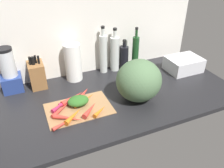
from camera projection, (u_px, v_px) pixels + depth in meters
ground_plane at (110, 96)px, 152.04cm from camera, size 170.00×80.00×3.00cm
wall_back at (90, 33)px, 165.55cm from camera, size 170.00×3.00×60.00cm
cutting_board at (79, 108)px, 137.81cm from camera, size 39.25×25.82×0.80cm
carrot_0 at (73, 116)px, 128.77cm from camera, size 13.14×11.98×3.23cm
carrot_1 at (83, 94)px, 147.70cm from camera, size 11.96×12.55×3.27cm
carrot_2 at (60, 105)px, 137.49cm from camera, size 12.84×10.57×2.74cm
carrot_3 at (72, 101)px, 141.21cm from camera, size 17.99×5.47×2.54cm
carrot_4 at (65, 123)px, 124.51cm from camera, size 15.56×8.22×2.23cm
carrot_5 at (100, 111)px, 132.78cm from camera, size 10.81×8.84×2.71cm
carrot_6 at (90, 109)px, 133.53cm from camera, size 12.75×12.69×3.32cm
carrot_7 at (69, 118)px, 127.28cm from camera, size 16.14×12.30×2.76cm
carrot_8 at (73, 98)px, 143.57cm from camera, size 16.92×10.75×3.41cm
carrot_9 at (85, 100)px, 142.67cm from camera, size 16.48×10.57×2.24cm
carrot_10 at (61, 109)px, 134.40cm from camera, size 14.02×11.92×2.53cm
carrot_greens_pile at (78, 101)px, 138.98cm from camera, size 13.16×10.12×5.57cm
winter_squash at (139, 81)px, 140.44cm from camera, size 28.79×27.38×26.94cm
knife_block at (37, 74)px, 156.09cm from camera, size 10.23×15.09×23.20cm
blender_appliance at (10, 73)px, 149.23cm from camera, size 12.99×12.99×30.81cm
paper_towel_roll at (73, 62)px, 161.61cm from camera, size 11.78×11.78×27.38cm
bottle_0 at (103, 53)px, 170.56cm from camera, size 5.78×5.78×36.44cm
bottle_1 at (115, 53)px, 174.10cm from camera, size 6.91×6.91×34.02cm
bottle_2 at (124, 57)px, 178.60cm from camera, size 6.98×6.98×24.05cm
bottle_3 at (135, 53)px, 175.80cm from camera, size 5.14×5.14×33.84cm
dish_rack at (184, 64)px, 177.62cm from camera, size 25.95×19.91×10.72cm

